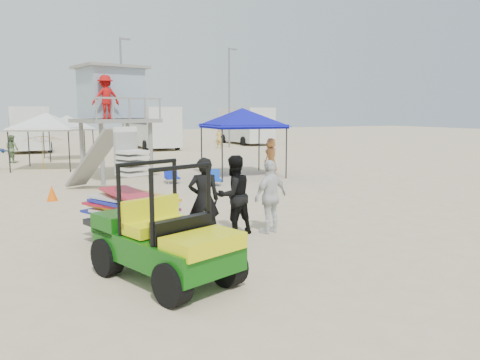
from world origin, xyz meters
name	(u,v)px	position (x,y,z in m)	size (l,w,h in m)	color
ground	(290,278)	(0.00, 0.00, 0.00)	(140.00, 140.00, 0.00)	beige
utility_cart	(164,228)	(-1.99, 0.81, 0.93)	(2.08, 2.90, 1.99)	#0E530D
surf_trailer	(132,204)	(-1.98, 3.15, 0.92)	(1.91, 2.62, 2.26)	black
man_left	(204,200)	(-0.47, 2.85, 0.94)	(0.69, 0.45, 1.89)	black
man_mid	(234,195)	(0.38, 3.10, 0.94)	(0.91, 0.71, 1.87)	black
man_right	(271,197)	(1.23, 2.85, 0.87)	(1.02, 0.43, 1.75)	white
lifeguard_tower	(111,97)	(-0.32, 13.62, 3.48)	(3.50, 3.50, 4.67)	gray
canopy_blue	(242,111)	(5.12, 12.19, 2.90)	(3.34, 3.34, 3.45)	black
canopy_white_a	(46,116)	(-2.57, 18.84, 2.69)	(3.75, 3.75, 3.24)	black
canopy_white_c	(67,118)	(-1.10, 23.64, 2.54)	(2.80, 2.80, 3.09)	black
umbrella_b	(44,152)	(-2.79, 18.76, 0.88)	(1.93, 1.96, 1.77)	gold
cone_near	(52,193)	(-3.13, 9.52, 0.25)	(0.34, 0.34, 0.50)	#FF5F08
beach_chair_b	(172,175)	(1.56, 11.50, 0.31)	(0.57, 0.61, 0.64)	#0E23A1
beach_chair_c	(214,178)	(2.86, 10.18, 0.31)	(0.72, 0.80, 0.64)	#1041B6
rv_mid_left	(28,127)	(-3.00, 31.49, 1.80)	(2.65, 6.50, 3.25)	silver
rv_mid_right	(153,126)	(6.00, 29.99, 1.80)	(2.64, 7.00, 3.25)	silver
rv_far_right	(245,124)	(15.00, 31.49, 1.80)	(2.64, 6.60, 3.25)	silver
light_pole_left	(122,96)	(3.00, 27.00, 4.00)	(0.14, 0.14, 8.00)	slate
light_pole_right	(229,98)	(12.00, 28.50, 4.00)	(0.14, 0.14, 8.00)	slate
distant_beachgoers	(87,150)	(-0.60, 19.50, 0.85)	(17.16, 16.08, 1.77)	#D9AE51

